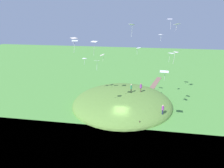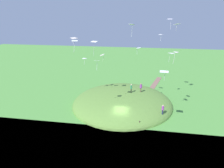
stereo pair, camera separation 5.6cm
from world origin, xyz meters
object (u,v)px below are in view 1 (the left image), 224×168
person_on_hilltop (131,87)px  kite_13 (139,48)px  kite_0 (102,55)px  kite_6 (75,42)px  kite_9 (161,35)px  kite_11 (132,25)px  mooring_post (139,124)px  kite_8 (176,53)px  kite_10 (74,38)px  person_with_child (141,87)px  kite_4 (170,20)px  kite_2 (164,72)px  kite_12 (97,61)px  kite_5 (94,43)px  person_walking_path (163,108)px  kite_1 (171,54)px  kite_7 (177,24)px  kite_3 (84,59)px

person_on_hilltop → kite_13: (-2.94, -1.26, 8.25)m
kite_0 → kite_6: (-9.92, 1.62, 3.68)m
kite_6 → kite_13: kite_6 is taller
kite_9 → kite_11: 5.43m
mooring_post → kite_8: bearing=-42.5°
person_on_hilltop → kite_10: kite_10 is taller
person_with_child → kite_4: size_ratio=0.95×
kite_2 → kite_8: (6.85, -2.19, 1.44)m
kite_4 → kite_12: 15.69m
person_on_hilltop → person_with_child: bearing=-100.5°
kite_2 → kite_13: (7.25, 3.95, 2.04)m
kite_2 → kite_9: kite_9 is taller
kite_9 → mooring_post: bearing=160.9°
person_on_hilltop → kite_11: kite_11 is taller
kite_9 → kite_5: bearing=129.2°
kite_6 → mooring_post: bearing=-73.1°
person_walking_path → kite_1: 9.44m
person_on_hilltop → mooring_post: (-9.10, -2.12, -2.96)m
kite_7 → kite_12: kite_7 is taller
kite_5 → mooring_post: size_ratio=1.76×
kite_0 → kite_8: (-1.39, -12.75, 1.02)m
kite_0 → person_on_hilltop: bearing=-70.0°
kite_10 → kite_11: bearing=-79.1°
person_on_hilltop → kite_2: bearing=167.8°
person_walking_path → kite_10: bearing=-170.7°
kite_8 → kite_10: bearing=93.1°
kite_0 → kite_10: (-2.32, 4.42, 3.21)m
person_on_hilltop → person_walking_path: (-5.69, -5.88, -1.46)m
kite_9 → person_on_hilltop: bearing=78.2°
person_with_child → kite_13: (-3.96, 0.61, 8.37)m
person_on_hilltop → kite_5: kite_5 is taller
kite_9 → mooring_post: kite_9 is taller
kite_13 → person_on_hilltop: bearing=23.1°
kite_3 → kite_6: size_ratio=0.69×
kite_2 → kite_6: 12.96m
kite_0 → kite_13: (-0.99, -6.61, 1.61)m
kite_2 → kite_10: bearing=68.4°
kite_3 → kite_13: bearing=-98.4°
person_walking_path → kite_8: kite_8 is taller
kite_6 → kite_13: bearing=-42.7°
kite_1 → kite_4: kite_4 is taller
person_with_child → kite_11: kite_11 is taller
kite_3 → kite_13: kite_13 is taller
kite_1 → kite_2: bearing=164.5°
kite_1 → kite_3: size_ratio=1.25×
person_walking_path → kite_8: 9.54m
kite_4 → kite_7: (-1.23, -1.20, -0.75)m
mooring_post → person_walking_path: bearing=-47.9°
kite_5 → kite_8: size_ratio=1.05×
kite_5 → kite_1: bearing=-73.4°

